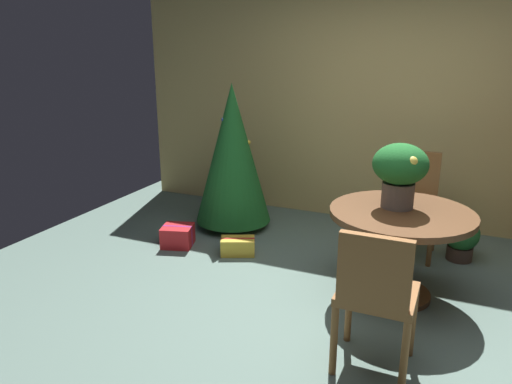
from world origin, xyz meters
TOP-DOWN VIEW (x-y plane):
  - ground_plane at (0.00, 0.00)m, footprint 6.60×6.60m
  - back_wall_panel at (0.00, 2.20)m, footprint 6.00×0.10m
  - round_dining_table at (0.29, 0.50)m, footprint 1.06×1.06m
  - flower_vase at (0.24, 0.57)m, footprint 0.41×0.41m
  - wooden_chair_far at (0.29, 1.42)m, footprint 0.43×0.41m
  - wooden_chair_near at (0.29, -0.50)m, footprint 0.44×0.42m
  - holiday_tree at (-1.53, 1.35)m, footprint 0.79×0.79m
  - gift_box_red at (-1.80, 0.66)m, footprint 0.35×0.34m
  - gift_box_gold at (-1.18, 0.72)m, footprint 0.36×0.30m
  - potted_plant at (0.72, 1.42)m, footprint 0.31×0.31m

SIDE VIEW (x-z plane):
  - ground_plane at x=0.00m, z-range 0.00..0.00m
  - gift_box_gold at x=-1.18m, z-range 0.00..0.16m
  - gift_box_red at x=-1.80m, z-range 0.00..0.20m
  - potted_plant at x=0.72m, z-range 0.01..0.42m
  - round_dining_table at x=0.29m, z-range 0.17..0.87m
  - wooden_chair_near at x=0.29m, z-range 0.07..0.98m
  - wooden_chair_far at x=0.29m, z-range 0.06..1.01m
  - holiday_tree at x=-1.53m, z-range 0.04..1.56m
  - flower_vase at x=0.24m, z-range 0.75..1.24m
  - back_wall_panel at x=0.00m, z-range 0.00..2.60m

